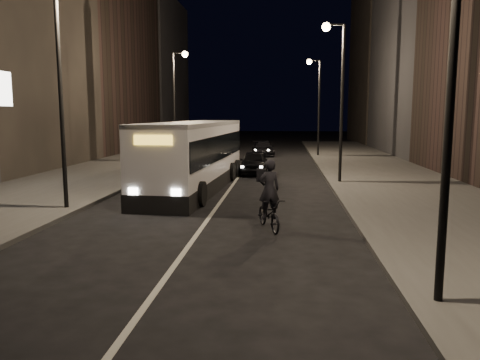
% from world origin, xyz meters
% --- Properties ---
extents(ground, '(180.00, 180.00, 0.00)m').
position_xyz_m(ground, '(0.00, 0.00, 0.00)').
color(ground, black).
rests_on(ground, ground).
extents(sidewalk_right, '(7.00, 70.00, 0.16)m').
position_xyz_m(sidewalk_right, '(8.50, 14.00, 0.08)').
color(sidewalk_right, '#3B3A38').
rests_on(sidewalk_right, ground).
extents(sidewalk_left, '(7.00, 70.00, 0.16)m').
position_xyz_m(sidewalk_left, '(-8.50, 14.00, 0.08)').
color(sidewalk_left, '#3B3A38').
rests_on(sidewalk_left, ground).
extents(building_row_right, '(8.00, 61.00, 21.00)m').
position_xyz_m(building_row_right, '(16.00, 27.50, 10.50)').
color(building_row_right, black).
rests_on(building_row_right, ground).
extents(building_row_left, '(8.00, 61.00, 22.00)m').
position_xyz_m(building_row_left, '(-16.00, 28.50, 11.00)').
color(building_row_left, black).
rests_on(building_row_left, ground).
extents(streetlight_right_near, '(1.20, 0.44, 8.12)m').
position_xyz_m(streetlight_right_near, '(5.33, -4.00, 5.36)').
color(streetlight_right_near, black).
rests_on(streetlight_right_near, sidewalk_right).
extents(streetlight_right_mid, '(1.20, 0.44, 8.12)m').
position_xyz_m(streetlight_right_mid, '(5.33, 12.00, 5.36)').
color(streetlight_right_mid, black).
rests_on(streetlight_right_mid, sidewalk_right).
extents(streetlight_right_far, '(1.20, 0.44, 8.12)m').
position_xyz_m(streetlight_right_far, '(5.33, 28.00, 5.36)').
color(streetlight_right_far, black).
rests_on(streetlight_right_far, sidewalk_right).
extents(streetlight_left_near, '(1.20, 0.44, 8.12)m').
position_xyz_m(streetlight_left_near, '(-5.33, 4.00, 5.36)').
color(streetlight_left_near, black).
rests_on(streetlight_left_near, sidewalk_left).
extents(streetlight_left_far, '(1.20, 0.44, 8.12)m').
position_xyz_m(streetlight_left_far, '(-5.33, 22.00, 5.36)').
color(streetlight_left_far, black).
rests_on(streetlight_left_far, sidewalk_left).
extents(city_bus, '(3.43, 12.39, 3.30)m').
position_xyz_m(city_bus, '(-1.70, 9.77, 1.80)').
color(city_bus, white).
rests_on(city_bus, ground).
extents(cyclist_on_bicycle, '(1.33, 2.10, 2.29)m').
position_xyz_m(cyclist_on_bicycle, '(2.19, 1.81, 0.76)').
color(cyclist_on_bicycle, black).
rests_on(cyclist_on_bicycle, ground).
extents(car_near, '(1.75, 4.19, 1.42)m').
position_xyz_m(car_near, '(0.80, 16.04, 0.71)').
color(car_near, black).
rests_on(car_near, ground).
extents(car_mid, '(2.11, 4.87, 1.56)m').
position_xyz_m(car_mid, '(-1.68, 23.46, 0.78)').
color(car_mid, '#343436').
rests_on(car_mid, ground).
extents(car_far, '(2.34, 4.56, 1.27)m').
position_xyz_m(car_far, '(0.80, 28.88, 0.63)').
color(car_far, black).
rests_on(car_far, ground).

